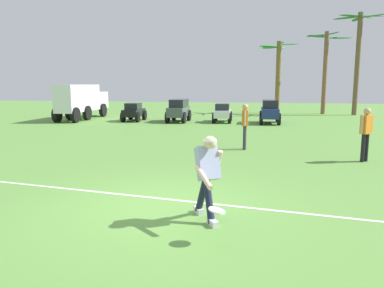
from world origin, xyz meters
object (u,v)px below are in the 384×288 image
Objects in this scene: teammate_near_sideline at (366,130)px; palm_tree_right_of_centre at (358,55)px; parked_car_slot_c at (222,113)px; frisbee_in_flight at (217,211)px; frisbee_thrower at (207,173)px; parked_car_slot_d at (270,111)px; palm_tree_left_of_centre at (325,65)px; parked_car_slot_b at (179,110)px; teammate_midfield at (245,122)px; box_truck at (82,100)px; palm_tree_far_left at (278,72)px; parked_car_slot_a at (134,112)px.

palm_tree_right_of_centre reaches higher than teammate_near_sideline.
frisbee_in_flight is at bearing -84.29° from parked_car_slot_c.
frisbee_thrower reaches higher than parked_car_slot_d.
parked_car_slot_d is 0.40× the size of palm_tree_left_of_centre.
palm_tree_left_of_centre is (9.45, 7.84, 2.89)m from parked_car_slot_b.
palm_tree_left_of_centre reaches higher than teammate_near_sideline.
teammate_midfield is 14.41m from box_truck.
frisbee_thrower is 24.63m from palm_tree_right_of_centre.
frisbee_in_flight is 0.18× the size of teammate_midfield.
palm_tree_right_of_centre is (7.19, 16.18, 3.38)m from teammate_midfield.
parked_car_slot_b is at bearing 126.87° from teammate_near_sideline.
parked_car_slot_d is at bearing 85.44° from frisbee_thrower.
teammate_near_sideline is at bearing 61.02° from frisbee_in_flight.
palm_tree_far_left reaches higher than frisbee_in_flight.
parked_car_slot_c is (-5.26, 10.74, -0.38)m from teammate_near_sideline.
parked_car_slot_c is (-1.72, 17.14, 0.09)m from frisbee_in_flight.
frisbee_thrower is 0.64× the size of parked_car_slot_c.
frisbee_in_flight is 0.11× the size of parked_car_slot_d.
parked_car_slot_c is at bearing -132.08° from palm_tree_left_of_centre.
palm_tree_left_of_centre is (12.26, 7.86, 3.05)m from parked_car_slot_a.
frisbee_in_flight is 0.05× the size of palm_tree_left_of_centre.
parked_car_slot_b is at bearing -148.21° from palm_tree_right_of_centre.
frisbee_thrower reaches higher than parked_car_slot_b.
teammate_midfield is at bearing -64.31° from parked_car_slot_b.
frisbee_thrower is 19.62m from box_truck.
frisbee_in_flight is 17.22m from parked_car_slot_c.
parked_car_slot_c is (-1.46, 16.31, -0.24)m from frisbee_thrower.
teammate_near_sideline is at bearing -63.92° from parked_car_slot_c.
parked_car_slot_d is at bearing -117.76° from palm_tree_left_of_centre.
parked_car_slot_d is at bearing 86.52° from frisbee_in_flight.
teammate_near_sideline is 0.65× the size of parked_car_slot_b.
frisbee_thrower is at bearing -92.28° from teammate_midfield.
palm_tree_far_left is (8.86, 8.14, 2.58)m from parked_car_slot_a.
teammate_midfield is 0.26× the size of box_truck.
parked_car_slot_c is (5.42, 0.29, 0.00)m from parked_car_slot_a.
box_truck is at bearing -148.66° from palm_tree_far_left.
parked_car_slot_b is (-4.32, 16.88, 0.25)m from frisbee_in_flight.
box_truck is at bearing 142.53° from teammate_near_sideline.
palm_tree_left_of_centre is at bearing 77.31° from frisbee_thrower.
palm_tree_far_left is at bearing 170.11° from palm_tree_right_of_centre.
teammate_near_sideline reaches higher than frisbee_thrower.
teammate_near_sideline reaches higher than parked_car_slot_a.
teammate_near_sideline reaches higher than frisbee_in_flight.
teammate_near_sideline is 0.70× the size of parked_car_slot_c.
parked_car_slot_a is 12.30m from palm_tree_far_left.
frisbee_in_flight is at bearing -67.06° from parked_car_slot_a.
frisbee_thrower is at bearing -94.56° from parked_car_slot_d.
teammate_midfield is at bearing 157.55° from teammate_near_sideline.
teammate_near_sideline is 18.58m from palm_tree_left_of_centre.
box_truck is (-9.07, 0.24, 0.67)m from parked_car_slot_c.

